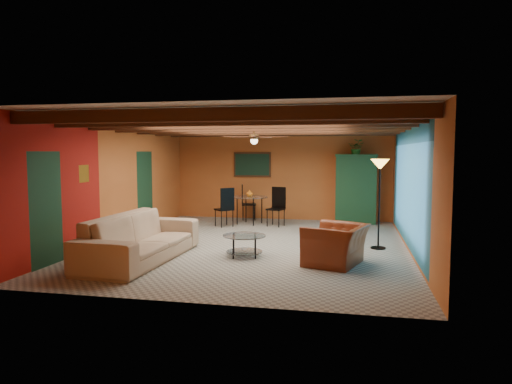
% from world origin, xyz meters
% --- Properties ---
extents(room, '(6.52, 8.01, 2.71)m').
position_xyz_m(room, '(0.00, 0.11, 2.36)').
color(room, gray).
rests_on(room, ground).
extents(sofa, '(1.28, 3.02, 0.87)m').
position_xyz_m(sofa, '(-1.79, -1.85, 0.43)').
color(sofa, tan).
rests_on(sofa, ground).
extents(armchair, '(1.27, 1.36, 0.73)m').
position_xyz_m(armchair, '(1.82, -1.43, 0.36)').
color(armchair, maroon).
rests_on(armchair, ground).
extents(coffee_table, '(1.01, 1.01, 0.43)m').
position_xyz_m(coffee_table, '(0.05, -1.14, 0.22)').
color(coffee_table, silver).
rests_on(coffee_table, ground).
extents(dining_table, '(2.57, 2.57, 1.08)m').
position_xyz_m(dining_table, '(-0.74, 2.86, 0.54)').
color(dining_table, silver).
rests_on(dining_table, ground).
extents(armoire, '(1.10, 0.56, 1.91)m').
position_xyz_m(armoire, '(2.20, 3.70, 0.95)').
color(armoire, maroon).
rests_on(armoire, ground).
extents(floor_lamp, '(0.47, 0.47, 1.90)m').
position_xyz_m(floor_lamp, '(2.65, 0.15, 0.95)').
color(floor_lamp, black).
rests_on(floor_lamp, ground).
extents(ceiling_fan, '(1.50, 1.50, 0.44)m').
position_xyz_m(ceiling_fan, '(0.00, 0.00, 2.36)').
color(ceiling_fan, '#472614').
rests_on(ceiling_fan, ceiling).
extents(painting, '(1.05, 0.03, 0.65)m').
position_xyz_m(painting, '(-0.90, 3.96, 1.65)').
color(painting, black).
rests_on(painting, wall_back).
extents(potted_plant, '(0.49, 0.44, 0.48)m').
position_xyz_m(potted_plant, '(2.20, 3.70, 2.15)').
color(potted_plant, '#26661E').
rests_on(potted_plant, armoire).
extents(vase, '(0.23, 0.23, 0.19)m').
position_xyz_m(vase, '(-0.74, 2.86, 1.18)').
color(vase, orange).
rests_on(vase, dining_table).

